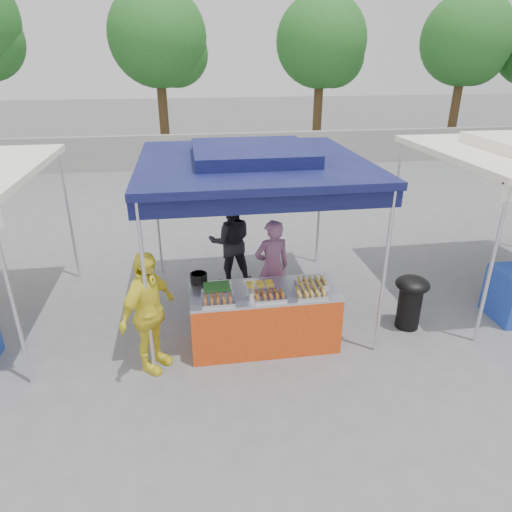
{
  "coord_description": "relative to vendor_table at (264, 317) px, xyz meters",
  "views": [
    {
      "loc": [
        -0.94,
        -5.44,
        3.76
      ],
      "look_at": [
        0.0,
        0.6,
        1.05
      ],
      "focal_mm": 32.0,
      "sensor_mm": 36.0,
      "label": 1
    }
  ],
  "objects": [
    {
      "name": "ground_plane",
      "position": [
        0.0,
        0.1,
        -0.43
      ],
      "size": [
        80.0,
        80.0,
        0.0
      ],
      "primitive_type": "plane",
      "color": "slate"
    },
    {
      "name": "back_wall",
      "position": [
        0.0,
        11.1,
        0.17
      ],
      "size": [
        40.0,
        0.25,
        1.2
      ],
      "primitive_type": "cube",
      "color": "gray",
      "rests_on": "ground_plane"
    },
    {
      "name": "main_canopy",
      "position": [
        0.0,
        1.07,
        1.94
      ],
      "size": [
        3.2,
        3.2,
        2.57
      ],
      "color": "silver",
      "rests_on": "ground_plane"
    },
    {
      "name": "tree_1",
      "position": [
        -1.52,
        13.38,
        3.77
      ],
      "size": [
        3.61,
        3.57,
        6.13
      ],
      "color": "#49351C",
      "rests_on": "ground_plane"
    },
    {
      "name": "tree_2",
      "position": [
        4.63,
        13.35,
        3.64
      ],
      "size": [
        3.52,
        3.46,
        5.95
      ],
      "color": "#49351C",
      "rests_on": "ground_plane"
    },
    {
      "name": "tree_3",
      "position": [
        10.45,
        13.06,
        3.72
      ],
      "size": [
        3.58,
        3.53,
        6.07
      ],
      "color": "#49351C",
      "rests_on": "ground_plane"
    },
    {
      "name": "vendor_table",
      "position": [
        0.0,
        0.0,
        0.0
      ],
      "size": [
        2.0,
        0.8,
        0.85
      ],
      "color": "#DB4613",
      "rests_on": "ground_plane"
    },
    {
      "name": "food_tray_fl",
      "position": [
        -0.64,
        -0.24,
        0.46
      ],
      "size": [
        0.42,
        0.3,
        0.07
      ],
      "color": "white",
      "rests_on": "vendor_table"
    },
    {
      "name": "food_tray_fm",
      "position": [
        0.03,
        -0.23,
        0.46
      ],
      "size": [
        0.42,
        0.3,
        0.07
      ],
      "color": "white",
      "rests_on": "vendor_table"
    },
    {
      "name": "food_tray_fr",
      "position": [
        0.58,
        -0.24,
        0.46
      ],
      "size": [
        0.42,
        0.3,
        0.07
      ],
      "color": "white",
      "rests_on": "vendor_table"
    },
    {
      "name": "food_tray_bl",
      "position": [
        -0.63,
        0.1,
        0.46
      ],
      "size": [
        0.42,
        0.3,
        0.07
      ],
      "color": "white",
      "rests_on": "vendor_table"
    },
    {
      "name": "food_tray_bm",
      "position": [
        -0.04,
        0.1,
        0.46
      ],
      "size": [
        0.42,
        0.3,
        0.07
      ],
      "color": "white",
      "rests_on": "vendor_table"
    },
    {
      "name": "food_tray_br",
      "position": [
        0.67,
        0.05,
        0.46
      ],
      "size": [
        0.42,
        0.3,
        0.07
      ],
      "color": "white",
      "rests_on": "vendor_table"
    },
    {
      "name": "cooking_pot",
      "position": [
        -0.86,
        0.37,
        0.49
      ],
      "size": [
        0.24,
        0.24,
        0.14
      ],
      "primitive_type": "cylinder",
      "color": "black",
      "rests_on": "vendor_table"
    },
    {
      "name": "skewer_cup",
      "position": [
        -0.19,
        -0.24,
        0.48
      ],
      "size": [
        0.09,
        0.09,
        0.11
      ],
      "primitive_type": "cylinder",
      "color": "silver",
      "rests_on": "vendor_table"
    },
    {
      "name": "wok_burner",
      "position": [
        2.21,
        0.11,
        0.07
      ],
      "size": [
        0.49,
        0.49,
        0.83
      ],
      "rotation": [
        0.0,
        0.0,
        -0.13
      ],
      "color": "black",
      "rests_on": "ground_plane"
    },
    {
      "name": "crate_left",
      "position": [
        -0.42,
        0.51,
        -0.29
      ],
      "size": [
        0.45,
        0.31,
        0.27
      ],
      "primitive_type": "cube",
      "color": "#162FB8",
      "rests_on": "ground_plane"
    },
    {
      "name": "crate_right",
      "position": [
        0.16,
        0.59,
        -0.27
      ],
      "size": [
        0.51,
        0.35,
        0.3
      ],
      "primitive_type": "cube",
      "color": "#162FB8",
      "rests_on": "ground_plane"
    },
    {
      "name": "crate_stacked",
      "position": [
        0.16,
        0.59,
        0.03
      ],
      "size": [
        0.5,
        0.35,
        0.3
      ],
      "primitive_type": "cube",
      "color": "#162FB8",
      "rests_on": "crate_right"
    },
    {
      "name": "vendor_woman",
      "position": [
        0.27,
        0.85,
        0.35
      ],
      "size": [
        0.62,
        0.46,
        1.54
      ],
      "primitive_type": "imported",
      "rotation": [
        0.0,
        0.0,
        3.31
      ],
      "color": "#9C638A",
      "rests_on": "ground_plane"
    },
    {
      "name": "helper_man",
      "position": [
        -0.25,
        1.96,
        0.36
      ],
      "size": [
        0.78,
        0.61,
        1.58
      ],
      "primitive_type": "imported",
      "rotation": [
        0.0,
        0.0,
        3.13
      ],
      "color": "#222227",
      "rests_on": "ground_plane"
    },
    {
      "name": "customer_person",
      "position": [
        -1.51,
        -0.3,
        0.39
      ],
      "size": [
        0.88,
        1.01,
        1.63
      ],
      "primitive_type": "imported",
      "rotation": [
        0.0,
        0.0,
        0.94
      ],
      "color": "#FFED38",
      "rests_on": "ground_plane"
    }
  ]
}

